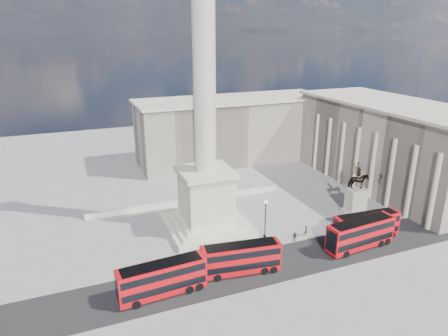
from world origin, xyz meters
name	(u,v)px	position (x,y,z in m)	size (l,w,h in m)	color
ground	(216,240)	(0.00, 0.00, 0.00)	(180.00, 180.00, 0.00)	gray
asphalt_road	(271,264)	(5.00, -10.00, 0.00)	(120.00, 9.00, 0.01)	#252525
nelsons_column	(205,158)	(0.00, 5.00, 12.92)	(14.00, 14.00, 49.85)	beige
balustrade_wall	(188,201)	(0.00, 16.00, 0.55)	(40.00, 0.60, 1.10)	beige
building_east	(390,144)	(45.00, 10.00, 9.32)	(19.00, 46.00, 18.60)	#B0A290
building_northeast	(233,129)	(20.00, 40.00, 8.32)	(51.00, 17.00, 16.60)	#B0A290
red_bus_a	(163,279)	(-11.69, -11.08, 2.48)	(11.80, 3.44, 4.73)	#BD0911
red_bus_b	(241,258)	(-0.08, -10.29, 2.42)	(11.62, 4.05, 4.62)	#BD0911
red_bus_c	(361,234)	(20.44, -10.93, 2.54)	(12.14, 3.70, 4.85)	#BD0911
red_bus_d	(367,226)	(23.33, -8.91, 2.41)	(11.46, 3.26, 4.60)	#BD0911
victorian_lamp	(265,216)	(7.71, -2.52, 4.10)	(0.60, 0.60, 6.96)	black
equestrian_statue	(356,197)	(28.54, 0.25, 3.18)	(4.39, 3.30, 9.05)	beige
bare_tree_near	(409,175)	(39.04, -1.67, 6.82)	(1.98, 1.98, 8.65)	#332319
bare_tree_mid	(384,175)	(36.30, 1.99, 5.92)	(1.98, 1.98, 7.51)	#332319
bare_tree_far	(358,168)	(33.65, 6.55, 6.39)	(1.99, 1.99, 8.11)	#332319
pedestrian_walking	(306,230)	(14.73, -4.15, 0.91)	(0.66, 0.44, 1.82)	#222724
pedestrian_standing	(368,225)	(25.98, -6.50, 0.90)	(0.87, 0.68, 1.79)	#222724
pedestrian_crossing	(295,237)	(11.88, -5.21, 0.84)	(0.99, 0.41, 1.68)	#222724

